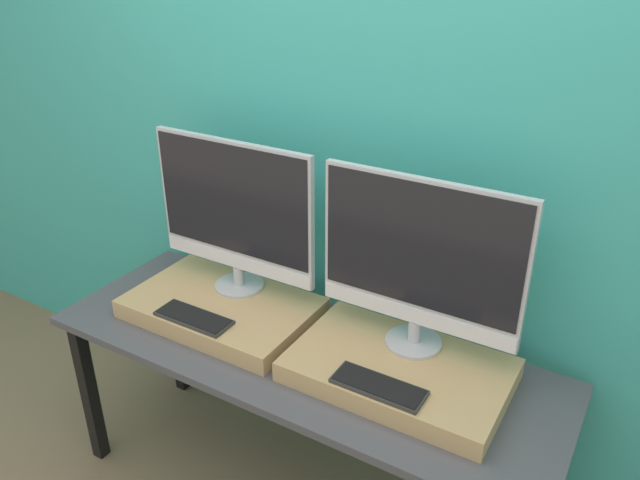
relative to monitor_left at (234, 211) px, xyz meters
name	(u,v)px	position (x,y,z in m)	size (l,w,h in m)	color
wall_back	(356,153)	(0.36, 0.25, 0.21)	(8.00, 0.04, 2.60)	teal
workbench	(300,366)	(0.36, -0.14, -0.46)	(1.82, 0.63, 0.71)	#47474C
wooden_riser_left	(222,308)	(0.00, -0.11, -0.35)	(0.68, 0.43, 0.07)	tan
monitor_left	(234,211)	(0.00, 0.00, 0.00)	(0.66, 0.19, 0.58)	#B2B2B7
keyboard_left	(194,318)	(0.00, -0.26, -0.31)	(0.29, 0.11, 0.01)	#2D2D2D
wooden_riser_right	(399,370)	(0.72, -0.11, -0.35)	(0.68, 0.43, 0.07)	tan
monitor_right	(420,259)	(0.72, 0.00, 0.00)	(0.66, 0.19, 0.58)	#B2B2B7
keyboard_right	(379,386)	(0.72, -0.26, -0.31)	(0.29, 0.11, 0.01)	#2D2D2D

